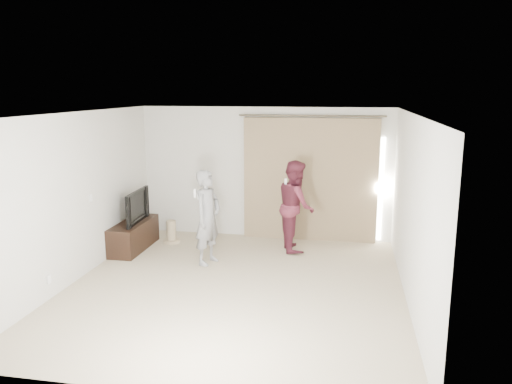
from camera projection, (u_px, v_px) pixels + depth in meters
floor at (235, 287)px, 7.53m from camera, size 5.50×5.50×0.00m
wall_back at (265, 173)px, 9.91m from camera, size 5.00×0.04×2.60m
wall_left at (76, 197)px, 7.71m from camera, size 0.04×5.50×2.60m
ceiling at (233, 114)px, 7.00m from camera, size 5.00×5.50×0.01m
curtain at (310, 180)px, 9.70m from camera, size 2.80×0.11×2.46m
tv_console at (134, 235)px, 9.30m from camera, size 0.47×1.35×0.52m
tv at (132, 206)px, 9.19m from camera, size 0.19×1.05×0.60m
scratching_post at (171, 234)px, 9.71m from camera, size 0.33×0.33×0.44m
person_man at (208, 217)px, 8.43m from camera, size 0.55×0.68×1.62m
person_woman at (296, 206)px, 9.16m from camera, size 0.83×0.96×1.68m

